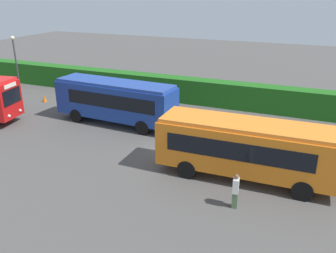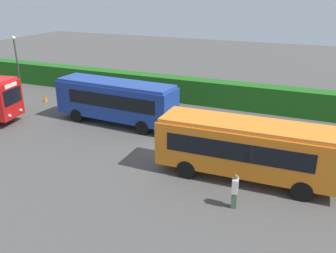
# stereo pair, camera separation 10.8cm
# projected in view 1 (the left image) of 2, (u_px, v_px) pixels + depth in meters

# --- Properties ---
(ground_plane) EXTENTS (99.48, 99.48, 0.00)m
(ground_plane) POSITION_uv_depth(u_px,v_px,m) (178.00, 152.00, 21.94)
(ground_plane) COLOR #514F4C
(bus_blue) EXTENTS (9.23, 2.81, 3.14)m
(bus_blue) POSITION_uv_depth(u_px,v_px,m) (115.00, 100.00, 25.92)
(bus_blue) COLOR navy
(bus_blue) RESTS_ON ground_plane
(bus_orange) EXTENTS (9.36, 2.76, 3.07)m
(bus_orange) POSITION_uv_depth(u_px,v_px,m) (248.00, 147.00, 18.33)
(bus_orange) COLOR orange
(bus_orange) RESTS_ON ground_plane
(person_left) EXTENTS (0.32, 0.46, 1.68)m
(person_left) POSITION_uv_depth(u_px,v_px,m) (235.00, 190.00, 16.10)
(person_left) COLOR #4C6B47
(person_left) RESTS_ON ground_plane
(hedge_row) EXTENTS (61.74, 1.50, 2.07)m
(hedge_row) POSITION_uv_depth(u_px,v_px,m) (222.00, 94.00, 30.11)
(hedge_row) COLOR #20631B
(hedge_row) RESTS_ON ground_plane
(traffic_cone) EXTENTS (0.36, 0.36, 0.60)m
(traffic_cone) POSITION_uv_depth(u_px,v_px,m) (45.00, 98.00, 31.48)
(traffic_cone) COLOR orange
(traffic_cone) RESTS_ON ground_plane
(lamppost) EXTENTS (0.36, 0.36, 5.27)m
(lamppost) POSITION_uv_depth(u_px,v_px,m) (15.00, 58.00, 33.18)
(lamppost) COLOR #38383D
(lamppost) RESTS_ON ground_plane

